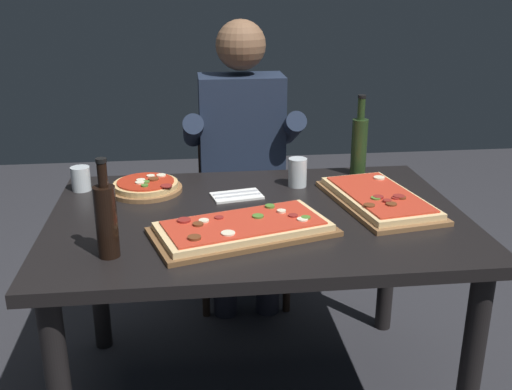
{
  "coord_description": "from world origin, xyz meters",
  "views": [
    {
      "loc": [
        -0.22,
        -1.87,
        1.49
      ],
      "look_at": [
        0.0,
        0.05,
        0.79
      ],
      "focal_mm": 41.98,
      "sensor_mm": 36.0,
      "label": 1
    }
  ],
  "objects_px": {
    "pizza_rectangular_left": "(379,199)",
    "oil_bottle_amber": "(106,219)",
    "pizza_round_far": "(146,187)",
    "diner_chair": "(241,197)",
    "tumbler_far_side": "(297,174)",
    "seated_diner": "(243,154)",
    "dining_table": "(258,239)",
    "pizza_rectangular_front": "(243,228)",
    "wine_bottle_dark": "(359,144)",
    "tumbler_near_camera": "(81,180)"
  },
  "relations": [
    {
      "from": "pizza_rectangular_front",
      "to": "pizza_rectangular_left",
      "type": "relative_size",
      "value": 1.12
    },
    {
      "from": "dining_table",
      "to": "tumbler_far_side",
      "type": "relative_size",
      "value": 12.77
    },
    {
      "from": "pizza_round_far",
      "to": "tumbler_near_camera",
      "type": "bearing_deg",
      "value": 169.53
    },
    {
      "from": "pizza_rectangular_front",
      "to": "seated_diner",
      "type": "xyz_separation_m",
      "value": [
        0.08,
        0.9,
        -0.02
      ]
    },
    {
      "from": "seated_diner",
      "to": "tumbler_far_side",
      "type": "bearing_deg",
      "value": -70.19
    },
    {
      "from": "pizza_rectangular_left",
      "to": "wine_bottle_dark",
      "type": "bearing_deg",
      "value": 86.74
    },
    {
      "from": "pizza_rectangular_front",
      "to": "wine_bottle_dark",
      "type": "bearing_deg",
      "value": 46.67
    },
    {
      "from": "pizza_rectangular_left",
      "to": "tumbler_far_side",
      "type": "distance_m",
      "value": 0.34
    },
    {
      "from": "pizza_rectangular_front",
      "to": "tumbler_far_side",
      "type": "relative_size",
      "value": 5.61
    },
    {
      "from": "dining_table",
      "to": "pizza_rectangular_left",
      "type": "distance_m",
      "value": 0.45
    },
    {
      "from": "diner_chair",
      "to": "oil_bottle_amber",
      "type": "bearing_deg",
      "value": -113.03
    },
    {
      "from": "pizza_round_far",
      "to": "oil_bottle_amber",
      "type": "xyz_separation_m",
      "value": [
        -0.07,
        -0.55,
        0.1
      ]
    },
    {
      "from": "wine_bottle_dark",
      "to": "dining_table",
      "type": "bearing_deg",
      "value": -139.67
    },
    {
      "from": "pizza_round_far",
      "to": "pizza_rectangular_front",
      "type": "bearing_deg",
      "value": -53.57
    },
    {
      "from": "tumbler_far_side",
      "to": "seated_diner",
      "type": "height_order",
      "value": "seated_diner"
    },
    {
      "from": "wine_bottle_dark",
      "to": "seated_diner",
      "type": "bearing_deg",
      "value": 141.55
    },
    {
      "from": "tumbler_far_side",
      "to": "diner_chair",
      "type": "bearing_deg",
      "value": 105.97
    },
    {
      "from": "pizza_rectangular_front",
      "to": "tumbler_near_camera",
      "type": "distance_m",
      "value": 0.74
    },
    {
      "from": "seated_diner",
      "to": "tumbler_near_camera",
      "type": "bearing_deg",
      "value": -147.19
    },
    {
      "from": "wine_bottle_dark",
      "to": "tumbler_far_side",
      "type": "distance_m",
      "value": 0.31
    },
    {
      "from": "pizza_rectangular_front",
      "to": "oil_bottle_amber",
      "type": "height_order",
      "value": "oil_bottle_amber"
    },
    {
      "from": "diner_chair",
      "to": "seated_diner",
      "type": "height_order",
      "value": "seated_diner"
    },
    {
      "from": "pizza_rectangular_left",
      "to": "oil_bottle_amber",
      "type": "height_order",
      "value": "oil_bottle_amber"
    },
    {
      "from": "dining_table",
      "to": "wine_bottle_dark",
      "type": "distance_m",
      "value": 0.64
    },
    {
      "from": "pizza_rectangular_left",
      "to": "pizza_round_far",
      "type": "bearing_deg",
      "value": 164.52
    },
    {
      "from": "wine_bottle_dark",
      "to": "diner_chair",
      "type": "height_order",
      "value": "wine_bottle_dark"
    },
    {
      "from": "dining_table",
      "to": "wine_bottle_dark",
      "type": "height_order",
      "value": "wine_bottle_dark"
    },
    {
      "from": "pizza_rectangular_left",
      "to": "seated_diner",
      "type": "relative_size",
      "value": 0.41
    },
    {
      "from": "tumbler_far_side",
      "to": "oil_bottle_amber",
      "type": "bearing_deg",
      "value": -139.88
    },
    {
      "from": "oil_bottle_amber",
      "to": "diner_chair",
      "type": "bearing_deg",
      "value": 66.97
    },
    {
      "from": "pizza_round_far",
      "to": "seated_diner",
      "type": "height_order",
      "value": "seated_diner"
    },
    {
      "from": "pizza_rectangular_left",
      "to": "oil_bottle_amber",
      "type": "distance_m",
      "value": 0.96
    },
    {
      "from": "pizza_round_far",
      "to": "diner_chair",
      "type": "xyz_separation_m",
      "value": [
        0.41,
        0.58,
        -0.27
      ]
    },
    {
      "from": "pizza_rectangular_left",
      "to": "dining_table",
      "type": "bearing_deg",
      "value": -174.33
    },
    {
      "from": "pizza_rectangular_left",
      "to": "pizza_round_far",
      "type": "height_order",
      "value": "same"
    },
    {
      "from": "pizza_rectangular_front",
      "to": "seated_diner",
      "type": "relative_size",
      "value": 0.46
    },
    {
      "from": "tumbler_near_camera",
      "to": "pizza_rectangular_left",
      "type": "bearing_deg",
      "value": -14.36
    },
    {
      "from": "pizza_rectangular_left",
      "to": "oil_bottle_amber",
      "type": "bearing_deg",
      "value": -160.47
    },
    {
      "from": "pizza_rectangular_front",
      "to": "pizza_rectangular_left",
      "type": "distance_m",
      "value": 0.54
    },
    {
      "from": "pizza_rectangular_front",
      "to": "pizza_round_far",
      "type": "relative_size",
      "value": 2.28
    },
    {
      "from": "tumbler_far_side",
      "to": "seated_diner",
      "type": "bearing_deg",
      "value": 109.81
    },
    {
      "from": "wine_bottle_dark",
      "to": "tumbler_far_side",
      "type": "bearing_deg",
      "value": -156.65
    },
    {
      "from": "tumbler_near_camera",
      "to": "seated_diner",
      "type": "relative_size",
      "value": 0.07
    },
    {
      "from": "pizza_round_far",
      "to": "diner_chair",
      "type": "relative_size",
      "value": 0.31
    },
    {
      "from": "pizza_rectangular_front",
      "to": "tumbler_near_camera",
      "type": "height_order",
      "value": "tumbler_near_camera"
    },
    {
      "from": "tumbler_near_camera",
      "to": "diner_chair",
      "type": "distance_m",
      "value": 0.89
    },
    {
      "from": "diner_chair",
      "to": "pizza_round_far",
      "type": "bearing_deg",
      "value": -124.91
    },
    {
      "from": "tumbler_near_camera",
      "to": "tumbler_far_side",
      "type": "bearing_deg",
      "value": -3.25
    },
    {
      "from": "oil_bottle_amber",
      "to": "seated_diner",
      "type": "distance_m",
      "value": 1.13
    },
    {
      "from": "oil_bottle_amber",
      "to": "diner_chair",
      "type": "height_order",
      "value": "oil_bottle_amber"
    }
  ]
}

